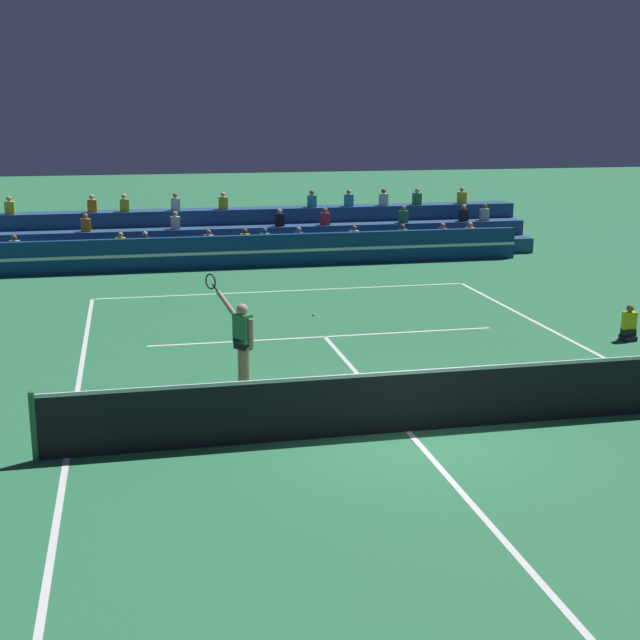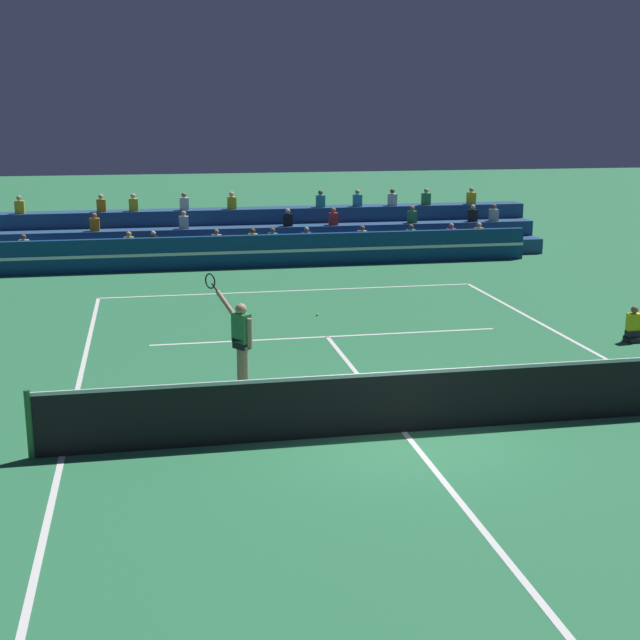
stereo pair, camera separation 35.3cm
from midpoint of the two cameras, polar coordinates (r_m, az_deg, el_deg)
name	(u,v)px [view 2 (the right image)]	position (r m, az deg, el deg)	size (l,w,h in m)	color
ground_plane	(404,432)	(15.01, 6.07, -7.15)	(120.00, 120.00, 0.00)	#2D7A4C
court_lines	(404,432)	(15.01, 6.07, -7.13)	(11.10, 23.90, 0.01)	white
tennis_net	(405,401)	(14.83, 6.12, -5.18)	(12.00, 0.10, 1.10)	#2D6B38
sponsor_banner_wall	(271,251)	(30.10, -2.83, 4.44)	(18.00, 0.26, 1.10)	navy
bleacher_stand	(262,237)	(32.57, -3.44, 5.31)	(20.38, 2.85, 2.28)	navy
ball_kid_courtside	(633,328)	(21.72, 19.85, -0.47)	(0.30, 0.36, 0.84)	black
tennis_player	(241,341)	(16.81, -4.50, -1.35)	(0.82, 1.18, 2.23)	tan
tennis_ball	(317,315)	(23.03, 0.27, 0.34)	(0.07, 0.07, 0.07)	#C6DB33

